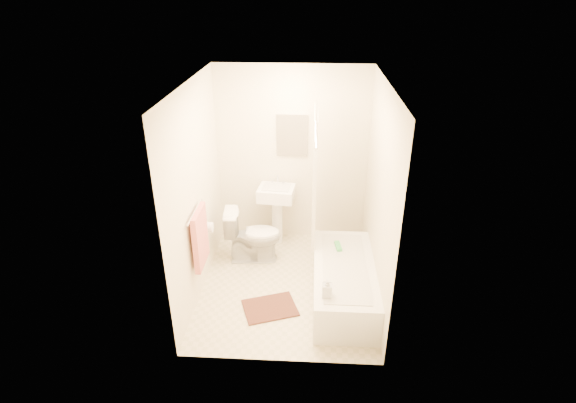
# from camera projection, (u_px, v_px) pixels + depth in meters

# --- Properties ---
(floor) EXTENTS (2.40, 2.40, 0.00)m
(floor) POSITION_uv_depth(u_px,v_px,m) (287.00, 285.00, 5.41)
(floor) COLOR beige
(floor) RESTS_ON ground
(ceiling) EXTENTS (2.40, 2.40, 0.00)m
(ceiling) POSITION_uv_depth(u_px,v_px,m) (287.00, 84.00, 4.35)
(ceiling) COLOR white
(ceiling) RESTS_ON ground
(wall_back) EXTENTS (2.00, 0.02, 2.40)m
(wall_back) POSITION_uv_depth(u_px,v_px,m) (292.00, 156.00, 5.95)
(wall_back) COLOR beige
(wall_back) RESTS_ON ground
(wall_left) EXTENTS (0.02, 2.40, 2.40)m
(wall_left) POSITION_uv_depth(u_px,v_px,m) (196.00, 193.00, 4.93)
(wall_left) COLOR beige
(wall_left) RESTS_ON ground
(wall_right) EXTENTS (0.02, 2.40, 2.40)m
(wall_right) POSITION_uv_depth(u_px,v_px,m) (379.00, 198.00, 4.83)
(wall_right) COLOR beige
(wall_right) RESTS_ON ground
(mirror) EXTENTS (0.40, 0.03, 0.55)m
(mirror) POSITION_uv_depth(u_px,v_px,m) (292.00, 135.00, 5.80)
(mirror) COLOR white
(mirror) RESTS_ON wall_back
(curtain_rod) EXTENTS (0.03, 1.70, 0.03)m
(curtain_rod) POSITION_uv_depth(u_px,v_px,m) (316.00, 121.00, 4.60)
(curtain_rod) COLOR silver
(curtain_rod) RESTS_ON wall_back
(shower_curtain) EXTENTS (0.04, 0.80, 1.55)m
(shower_curtain) POSITION_uv_depth(u_px,v_px,m) (315.00, 176.00, 5.30)
(shower_curtain) COLOR silver
(shower_curtain) RESTS_ON curtain_rod
(towel_bar) EXTENTS (0.02, 0.60, 0.02)m
(towel_bar) POSITION_uv_depth(u_px,v_px,m) (195.00, 212.00, 4.75)
(towel_bar) COLOR silver
(towel_bar) RESTS_ON wall_left
(towel) EXTENTS (0.06, 0.45, 0.66)m
(towel) POSITION_uv_depth(u_px,v_px,m) (200.00, 238.00, 4.89)
(towel) COLOR #CC7266
(towel) RESTS_ON towel_bar
(toilet_paper) EXTENTS (0.11, 0.12, 0.12)m
(toilet_paper) POSITION_uv_depth(u_px,v_px,m) (208.00, 227.00, 5.26)
(toilet_paper) COLOR white
(toilet_paper) RESTS_ON wall_left
(toilet) EXTENTS (0.75, 0.46, 0.70)m
(toilet) POSITION_uv_depth(u_px,v_px,m) (253.00, 235.00, 5.77)
(toilet) COLOR white
(toilet) RESTS_ON floor
(sink) EXTENTS (0.50, 0.42, 0.92)m
(sink) POSITION_uv_depth(u_px,v_px,m) (277.00, 213.00, 6.11)
(sink) COLOR white
(sink) RESTS_ON floor
(bathtub) EXTENTS (0.68, 1.55, 0.44)m
(bathtub) POSITION_uv_depth(u_px,v_px,m) (344.00, 282.00, 5.10)
(bathtub) COLOR white
(bathtub) RESTS_ON floor
(bath_mat) EXTENTS (0.68, 0.60, 0.02)m
(bath_mat) POSITION_uv_depth(u_px,v_px,m) (270.00, 308.00, 5.02)
(bath_mat) COLOR #4B251B
(bath_mat) RESTS_ON floor
(soap_bottle) EXTENTS (0.10, 0.10, 0.21)m
(soap_bottle) POSITION_uv_depth(u_px,v_px,m) (327.00, 288.00, 4.48)
(soap_bottle) COLOR white
(soap_bottle) RESTS_ON bathtub
(scrub_brush) EXTENTS (0.09, 0.21, 0.04)m
(scrub_brush) POSITION_uv_depth(u_px,v_px,m) (338.00, 246.00, 5.33)
(scrub_brush) COLOR #46C156
(scrub_brush) RESTS_ON bathtub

